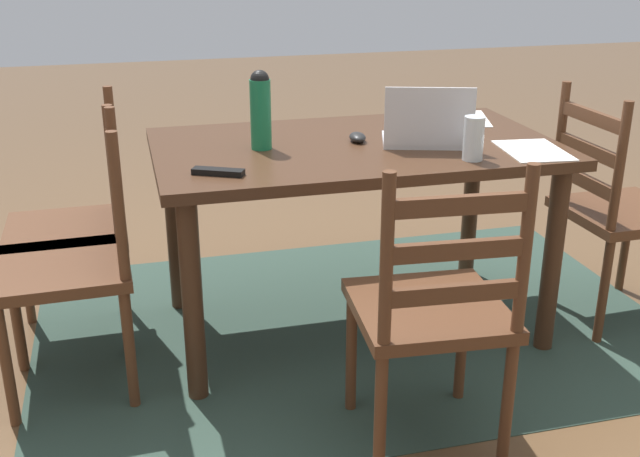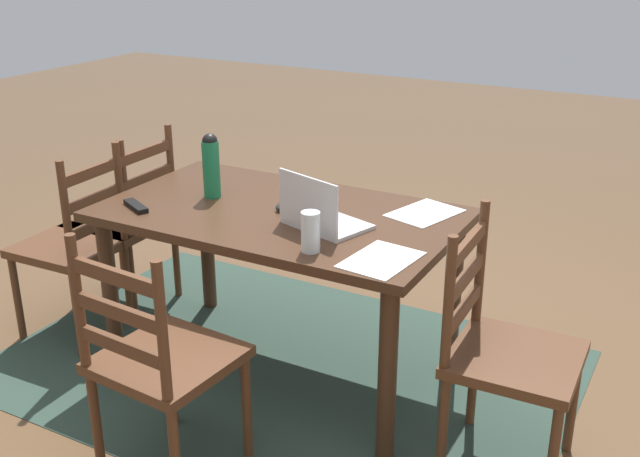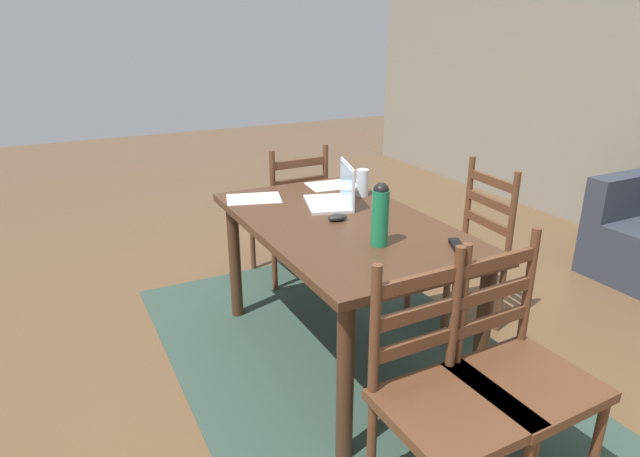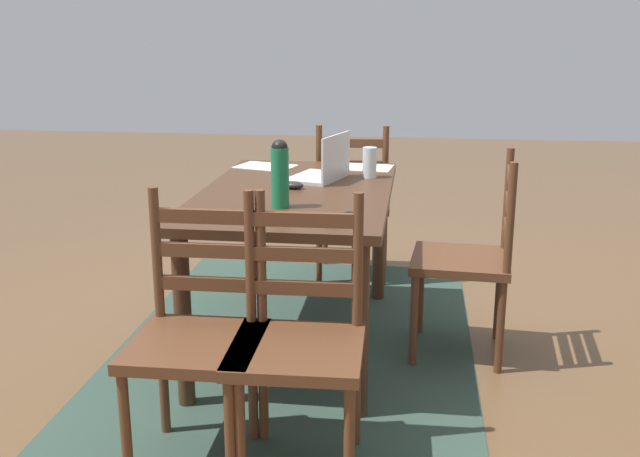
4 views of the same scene
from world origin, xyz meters
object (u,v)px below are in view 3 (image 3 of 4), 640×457
Objects in this scene: chair_right_near at (444,401)px; chair_far_head at (463,249)px; water_bottle at (380,213)px; computer_mouse at (337,217)px; laptop at (336,194)px; drinking_glass at (362,183)px; tv_remote at (458,247)px; chair_left_far at (290,214)px; dining_table at (342,240)px; chair_right_far at (518,374)px.

chair_right_near is 1.42m from chair_far_head.
water_bottle reaches higher than computer_mouse.
laptop is 0.26m from computer_mouse.
drinking_glass is 0.89× the size of tv_remote.
laptop is 2.19× the size of tv_remote.
drinking_glass is at bearing 11.27° from chair_left_far.
chair_far_head is at bearing 95.79° from computer_mouse.
chair_right_near is (1.03, -0.17, -0.20)m from dining_table.
computer_mouse is at bearing -178.86° from water_bottle.
dining_table is 3.99× the size of laptop.
chair_left_far is 1.08m from computer_mouse.
tv_remote reaches higher than dining_table.
laptop reaches higher than tv_remote.
computer_mouse is at bearing -169.72° from chair_right_far.
chair_right_far is 1.11m from computer_mouse.
chair_far_head and chair_right_far have the same top height.
laptop reaches higher than chair_far_head.
chair_far_head is 5.59× the size of tv_remote.
laptop reaches higher than dining_table.
dining_table is at bearing 178.26° from water_bottle.
drinking_glass is at bearing 135.94° from dining_table.
chair_right_near is 0.34m from chair_right_far.
computer_mouse is (-0.37, -0.01, -0.13)m from water_bottle.
chair_right_far is (2.06, -0.00, 0.00)m from chair_left_far.
laptop is at bearing 159.57° from computer_mouse.
chair_left_far is 3.35× the size of water_bottle.
tv_remote is (0.87, -0.05, -0.07)m from drinking_glass.
chair_left_far is at bearing 174.70° from laptop.
chair_right_far reaches higher than dining_table.
dining_table is 1.06m from chair_left_far.
drinking_glass is (-0.68, 0.33, -0.07)m from water_bottle.
chair_far_head is 0.70m from drinking_glass.
chair_right_far is 2.56× the size of laptop.
computer_mouse is at bearing -27.45° from laptop.
water_bottle is (0.35, -0.81, 0.45)m from chair_far_head.
chair_right_far is 1.41m from drinking_glass.
water_bottle is at bearing -164.99° from chair_right_far.
chair_right_near is at bearing -12.15° from laptop.
chair_far_head is 6.26× the size of drinking_glass.
laptop is (0.79, -0.07, 0.36)m from chair_left_far.
laptop is 1.31× the size of water_bottle.
dining_table is 1.56× the size of chair_far_head.
water_bottle is at bearing 171.62° from tv_remote.
chair_left_far is at bearing 176.32° from computer_mouse.
chair_right_far is at bearing -74.41° from tv_remote.
water_bottle is at bearing 166.55° from chair_right_near.
chair_right_near is 0.83m from water_bottle.
chair_left_far reaches higher than drinking_glass.
computer_mouse is 0.63m from tv_remote.
dining_table is 1.56× the size of chair_left_far.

